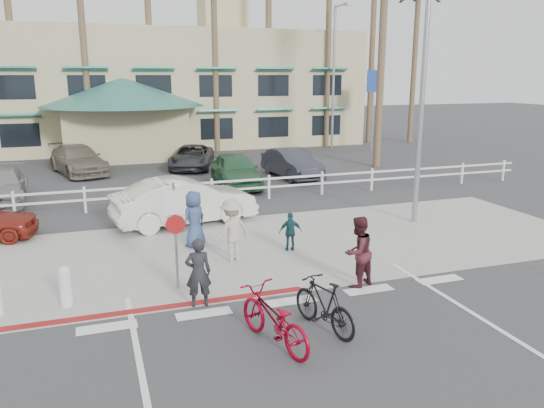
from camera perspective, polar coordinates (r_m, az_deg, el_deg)
name	(u,v)px	position (r m, az deg, el deg)	size (l,w,h in m)	color
ground	(300,313)	(11.74, 3.07, -11.59)	(140.00, 140.00, 0.00)	#333335
bike_path	(341,358)	(10.13, 7.46, -16.08)	(12.00, 16.00, 0.01)	#333335
sidewalk_plaza	(244,249)	(15.70, -3.08, -4.90)	(22.00, 7.00, 0.01)	gray
cross_street	(214,216)	(19.42, -6.31, -1.31)	(40.00, 5.00, 0.01)	#333335
parking_lot	(174,172)	(28.56, -10.52, 3.40)	(50.00, 16.00, 0.01)	#333335
curb_red	(153,309)	(12.16, -12.64, -10.95)	(7.00, 0.25, 0.02)	maroon
rail_fence	(214,191)	(21.31, -6.22, 1.42)	(29.40, 0.16, 1.00)	silver
building	(171,66)	(41.27, -10.84, 14.39)	(28.00, 16.00, 11.30)	tan
sign_post	(175,231)	(12.66, -10.35, -2.86)	(0.50, 0.10, 2.90)	gray
bollard_0	(65,286)	(12.70, -21.34, -8.22)	(0.26, 0.26, 0.95)	silver
streetlight_0	(423,91)	(18.59, 15.89, 11.63)	(0.60, 2.00, 9.00)	gray
streetlight_1	(333,79)	(37.43, 6.63, 13.24)	(0.60, 2.00, 9.50)	gray
info_sign	(373,109)	(36.64, 10.78, 10.04)	(1.20, 0.16, 5.60)	navy
palm_2	(10,22)	(36.17, -26.39, 17.11)	(4.00, 4.00, 16.00)	#1F5223
palm_3	(83,40)	(34.89, -19.64, 16.24)	(4.00, 4.00, 14.00)	#1F5223
palm_4	(149,34)	(36.14, -13.06, 17.34)	(4.00, 4.00, 15.00)	#1F5223
palm_5	(215,51)	(35.77, -6.16, 16.04)	(4.00, 4.00, 13.00)	#1F5223
palm_6	(269,22)	(37.95, -0.36, 19.01)	(4.00, 4.00, 17.00)	#1F5223
palm_7	(328,45)	(38.38, 6.06, 16.63)	(4.00, 4.00, 14.00)	#1F5223
palm_8	(373,40)	(41.11, 10.76, 16.98)	(4.00, 4.00, 15.00)	#1F5223
palm_9	(415,54)	(41.77, 15.12, 15.32)	(4.00, 4.00, 13.00)	#1F5223
palm_11	(383,36)	(29.94, 11.80, 17.26)	(4.00, 4.00, 14.00)	#1F5223
bike_red	(273,319)	(10.19, 0.16, -12.25)	(0.74, 2.11, 1.11)	maroon
rider_red	(198,273)	(11.84, -7.94, -7.32)	(0.58, 0.38, 1.58)	black
bike_black	(324,305)	(10.82, 5.62, -10.74)	(0.52, 1.83, 1.10)	black
rider_black	(358,252)	(12.96, 9.22, -5.10)	(0.85, 0.66, 1.75)	#43191F
pedestrian_a	(232,230)	(14.55, -4.35, -2.85)	(1.13, 0.65, 1.75)	#AFA790
pedestrian_child	(291,232)	(15.43, 2.01, -3.01)	(0.67, 0.28, 1.15)	#153C44
pedestrian_b	(194,219)	(15.88, -8.37, -1.62)	(0.83, 0.54, 1.71)	navy
car_white_sedan	(184,201)	(18.37, -9.39, 0.28)	(1.70, 4.86, 1.60)	silver
lot_car_1	(0,186)	(23.82, -27.23, 1.72)	(1.92, 4.72, 1.37)	gray
lot_car_2	(236,170)	(24.34, -3.94, 3.65)	(1.81, 4.50, 1.53)	#2A5C38
lot_car_3	(292,164)	(26.45, 2.15, 4.37)	(1.52, 4.35, 1.43)	#2A2C34
lot_car_4	(78,160)	(29.29, -20.12, 4.48)	(2.04, 5.02, 1.46)	#6E6657
lot_car_5	(192,157)	(29.46, -8.61, 5.02)	(2.09, 4.54, 1.26)	#302F34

